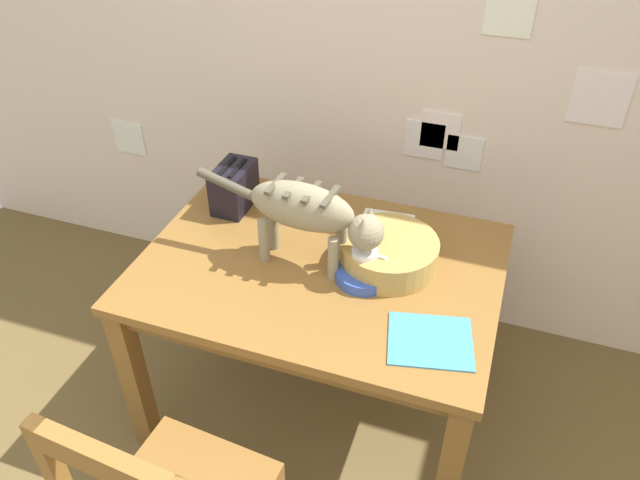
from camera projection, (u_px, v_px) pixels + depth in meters
wall_rear at (388, 41)px, 2.36m from camera, size 4.54×0.11×2.50m
dining_table at (320, 283)px, 2.16m from camera, size 1.22×0.89×0.73m
cat at (310, 213)px, 1.98m from camera, size 0.66×0.16×0.31m
saucer_bowl at (364, 274)px, 2.04m from camera, size 0.19×0.19×0.04m
coffee_mug at (365, 260)px, 2.00m from camera, size 0.13×0.09×0.08m
magazine at (430, 341)px, 1.82m from camera, size 0.29×0.26×0.01m
book_stack at (388, 224)px, 2.26m from camera, size 0.20×0.13×0.04m
wicker_basket at (388, 252)px, 2.07m from camera, size 0.33×0.33×0.10m
toaster at (234, 187)px, 2.34m from camera, size 0.12×0.20×0.18m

